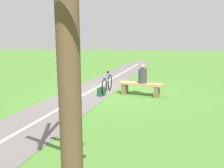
{
  "coord_description": "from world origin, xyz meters",
  "views": [
    {
      "loc": [
        -2.12,
        9.41,
        2.15
      ],
      "look_at": [
        -0.49,
        2.46,
        0.79
      ],
      "focal_mm": 36.71,
      "sensor_mm": 36.0,
      "label": 1
    }
  ],
  "objects_px": {
    "bench": "(140,87)",
    "tree_near_bench": "(65,67)",
    "backpack": "(101,92)",
    "person_seated": "(143,75)",
    "bicycle": "(107,84)"
  },
  "relations": [
    {
      "from": "bench",
      "to": "tree_near_bench",
      "type": "relative_size",
      "value": 0.46
    },
    {
      "from": "backpack",
      "to": "tree_near_bench",
      "type": "height_order",
      "value": "tree_near_bench"
    },
    {
      "from": "person_seated",
      "to": "backpack",
      "type": "bearing_deg",
      "value": 27.36
    },
    {
      "from": "person_seated",
      "to": "bench",
      "type": "bearing_deg",
      "value": -0.0
    },
    {
      "from": "person_seated",
      "to": "tree_near_bench",
      "type": "height_order",
      "value": "tree_near_bench"
    },
    {
      "from": "bicycle",
      "to": "tree_near_bench",
      "type": "xyz_separation_m",
      "value": [
        -1.18,
        6.56,
        1.47
      ]
    },
    {
      "from": "bench",
      "to": "backpack",
      "type": "distance_m",
      "value": 1.58
    },
    {
      "from": "bicycle",
      "to": "bench",
      "type": "bearing_deg",
      "value": 83.44
    },
    {
      "from": "backpack",
      "to": "tree_near_bench",
      "type": "distance_m",
      "value": 6.26
    },
    {
      "from": "backpack",
      "to": "person_seated",
      "type": "bearing_deg",
      "value": -162.08
    },
    {
      "from": "bench",
      "to": "tree_near_bench",
      "type": "xyz_separation_m",
      "value": [
        0.22,
        6.42,
        1.5
      ]
    },
    {
      "from": "tree_near_bench",
      "to": "backpack",
      "type": "bearing_deg",
      "value": -78.0
    },
    {
      "from": "bench",
      "to": "tree_near_bench",
      "type": "height_order",
      "value": "tree_near_bench"
    },
    {
      "from": "person_seated",
      "to": "backpack",
      "type": "relative_size",
      "value": 2.05
    },
    {
      "from": "person_seated",
      "to": "bicycle",
      "type": "height_order",
      "value": "person_seated"
    }
  ]
}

